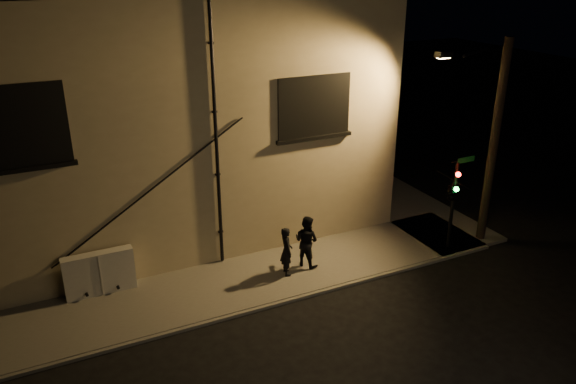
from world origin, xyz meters
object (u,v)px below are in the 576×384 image
utility_cabinet (99,273)px  streetlamp_pole (491,139)px  pedestrian_a (286,251)px  traffic_signal (452,191)px  pedestrian_b (306,241)px

utility_cabinet → streetlamp_pole: (12.79, -2.13, 3.02)m
pedestrian_a → traffic_signal: bearing=-89.6°
utility_cabinet → pedestrian_b: pedestrian_b is taller
streetlamp_pole → pedestrian_a: bearing=174.4°
utility_cabinet → pedestrian_a: 5.67m
traffic_signal → streetlamp_pole: streetlamp_pole is taller
utility_cabinet → pedestrian_b: size_ratio=1.17×
pedestrian_b → traffic_signal: (4.85, -1.14, 1.31)m
utility_cabinet → pedestrian_a: (5.49, -1.42, 0.14)m
pedestrian_b → traffic_signal: bearing=-132.5°
pedestrian_b → utility_cabinet: bearing=50.0°
pedestrian_a → traffic_signal: 5.91m
pedestrian_b → pedestrian_a: bearing=76.2°
traffic_signal → streetlamp_pole: size_ratio=0.45×
utility_cabinet → streetlamp_pole: streetlamp_pole is taller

